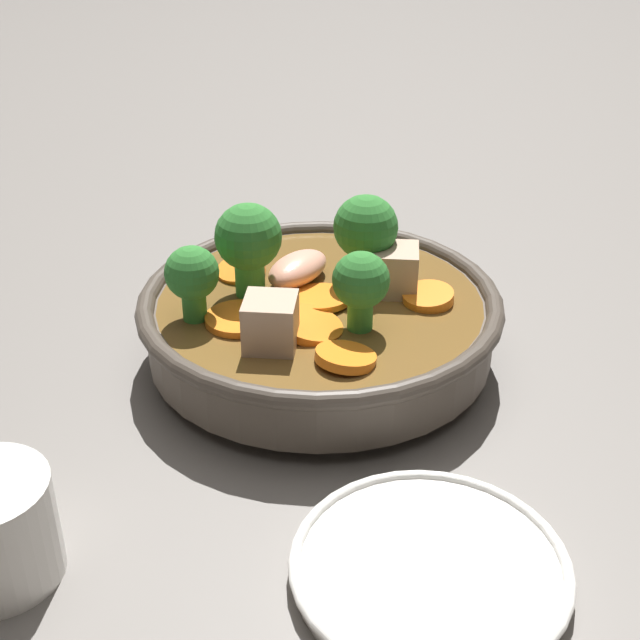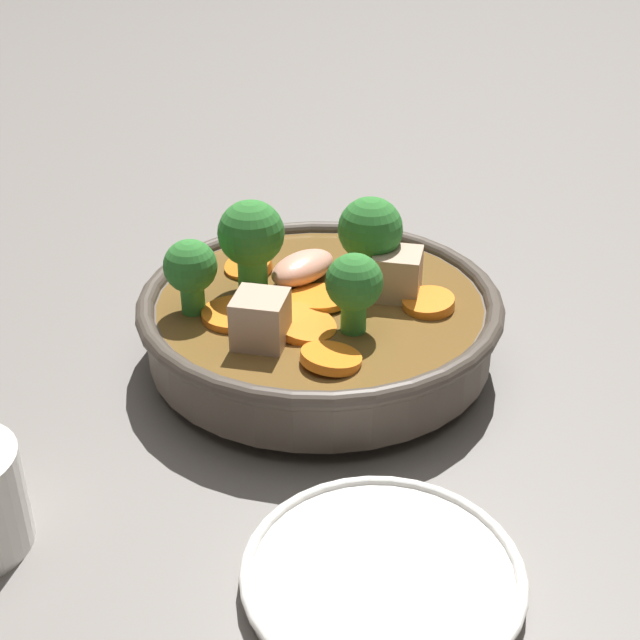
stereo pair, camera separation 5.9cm
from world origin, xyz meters
The scene contains 3 objects.
ground_plane centered at (0.00, 0.00, 0.00)m, with size 3.00×3.00×0.00m, color slate.
stirfry_bowl centered at (0.00, 0.00, 0.04)m, with size 0.24×0.24×0.11m.
side_saucer centered at (-0.16, 0.13, 0.01)m, with size 0.14×0.14×0.01m.
Camera 2 is at (-0.34, 0.38, 0.33)m, focal length 50.00 mm.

